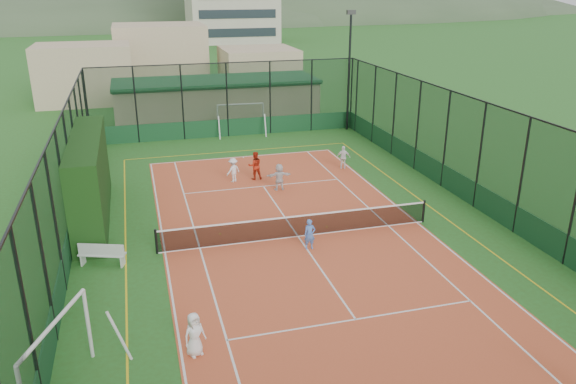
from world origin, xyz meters
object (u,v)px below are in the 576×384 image
object	(u,v)px
floodlight_ne	(349,72)
futsal_goal_near	(60,361)
white_bench	(102,253)
clubhouse	(216,100)
futsal_goal_far	(241,119)
child_near_left	(194,334)
child_far_right	(343,157)
child_far_back	(279,177)
coach	(255,166)
child_near_mid	(310,234)
child_far_left	(233,170)

from	to	relation	value
floodlight_ne	futsal_goal_near	bearing A→B (deg)	-125.27
white_bench	floodlight_ne	bearing A→B (deg)	65.99
clubhouse	futsal_goal_far	xyz separation A→B (m)	(0.96, -4.68, -0.52)
white_bench	child_near_left	world-z (taller)	child_near_left
floodlight_ne	child_far_right	xyz separation A→B (m)	(-3.51, -8.49, -3.45)
child_far_back	coach	size ratio (longest dim) A/B	0.91
child_near_left	child_near_mid	bearing A→B (deg)	22.79
white_bench	child_near_mid	distance (m)	7.96
clubhouse	child_far_back	distance (m)	16.35
white_bench	futsal_goal_far	world-z (taller)	futsal_goal_far
child_far_back	futsal_goal_near	bearing A→B (deg)	56.24
white_bench	child_far_right	size ratio (longest dim) A/B	1.32
futsal_goal_far	white_bench	bearing A→B (deg)	-112.69
white_bench	futsal_goal_near	bearing A→B (deg)	-75.95
white_bench	child_far_left	xyz separation A→B (m)	(6.43, 7.98, 0.17)
clubhouse	futsal_goal_near	xyz separation A→B (m)	(-8.54, -29.63, -0.49)
child_far_left	clubhouse	bearing A→B (deg)	-126.03
clubhouse	child_far_back	world-z (taller)	clubhouse
white_bench	futsal_goal_near	size ratio (longest dim) A/B	0.52
floodlight_ne	child_near_mid	xyz separation A→B (m)	(-8.48, -17.80, -3.49)
futsal_goal_far	futsal_goal_near	bearing A→B (deg)	-107.27
futsal_goal_far	child_far_left	bearing A→B (deg)	-99.80
child_far_left	coach	xyz separation A→B (m)	(1.21, 0.10, 0.11)
child_near_mid	child_far_back	xyz separation A→B (m)	(0.56, 6.89, 0.07)
floodlight_ne	white_bench	size ratio (longest dim) A/B	4.71
futsal_goal_near	child_far_back	distance (m)	16.19
floodlight_ne	futsal_goal_near	distance (m)	29.83
futsal_goal_near	child_far_right	xyz separation A→B (m)	(13.62, 15.74, -0.41)
futsal_goal_near	child_near_mid	xyz separation A→B (m)	(8.65, 6.43, -0.45)
floodlight_ne	child_near_left	bearing A→B (deg)	-120.30
child_near_mid	child_far_right	world-z (taller)	child_far_right
child_near_left	coach	xyz separation A→B (m)	(4.93, 14.46, 0.10)
futsal_goal_near	child_near_left	bearing A→B (deg)	-54.90
clubhouse	futsal_goal_near	world-z (taller)	clubhouse
coach	child_near_left	bearing A→B (deg)	69.98
child_near_left	child_far_left	xyz separation A→B (m)	(3.72, 14.36, -0.02)
futsal_goal_far	coach	bearing A→B (deg)	-93.01
floodlight_ne	child_far_left	distance (m)	13.90
futsal_goal_near	child_far_back	size ratio (longest dim) A/B	2.42
clubhouse	child_far_left	xyz separation A→B (m)	(-1.37, -14.46, -0.91)
futsal_goal_near	child_far_back	xyz separation A→B (m)	(9.21, 13.31, -0.38)
white_bench	futsal_goal_far	bearing A→B (deg)	83.65
child_far_back	coach	distance (m)	2.13
clubhouse	child_far_right	world-z (taller)	clubhouse
child_near_mid	child_far_back	bearing A→B (deg)	88.41
child_near_left	child_far_left	world-z (taller)	child_near_left
futsal_goal_near	child_far_left	bearing A→B (deg)	-3.40
child_near_left	child_far_right	size ratio (longest dim) A/B	1.01
child_near_left	child_far_right	bearing A→B (deg)	31.33
futsal_goal_far	coach	distance (m)	9.74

